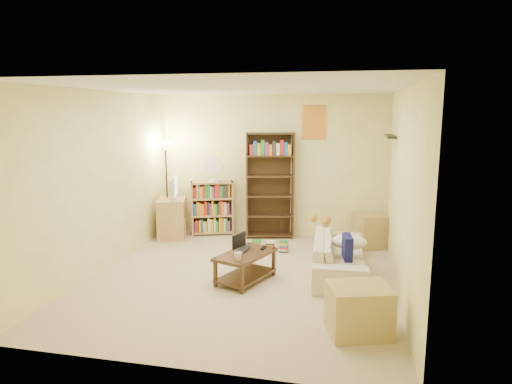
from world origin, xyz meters
TOP-DOWN VIEW (x-y plane):
  - room at (0.00, 0.01)m, footprint 4.50×4.54m
  - sofa at (1.27, 0.45)m, footprint 1.84×0.87m
  - navy_pillow at (1.37, 0.07)m, footprint 0.15×0.35m
  - cream_blanket at (1.39, 0.50)m, footprint 0.48×0.34m
  - tabby_cat at (1.00, 1.12)m, footprint 0.41×0.16m
  - coffee_table at (0.07, -0.11)m, footprint 0.76×0.98m
  - laptop at (0.06, 0.01)m, footprint 0.33×0.25m
  - laptop_screen at (-0.06, 0.05)m, footprint 0.11×0.27m
  - mug at (0.05, -0.41)m, footprint 0.17×0.17m
  - tv_remote at (0.26, 0.13)m, footprint 0.06×0.16m
  - tv_stand at (-1.70, 1.70)m, footprint 0.63×0.75m
  - television at (-1.70, 1.70)m, footprint 0.74×0.46m
  - tall_bookshelf at (-0.01, 2.05)m, footprint 0.87×0.46m
  - short_bookshelf at (-1.06, 2.05)m, footprint 0.81×0.54m
  - desk_fan at (-1.01, 2.00)m, footprint 0.34×0.19m
  - floor_lamp at (-1.80, 1.75)m, footprint 0.28×0.28m
  - side_table at (1.72, 1.82)m, footprint 0.63×0.63m
  - end_cabinet at (1.51, -1.25)m, footprint 0.71×0.65m
  - book_stacks at (0.17, 1.28)m, footprint 0.62×0.24m

SIDE VIEW (x-z plane):
  - book_stacks at x=0.17m, z-range -0.01..0.18m
  - coffee_table at x=0.07m, z-range 0.05..0.44m
  - end_cabinet at x=1.51m, z-range 0.00..0.50m
  - sofa at x=1.27m, z-range 0.00..0.52m
  - side_table at x=1.72m, z-range 0.00..0.55m
  - tv_stand at x=-1.70m, z-range 0.00..0.69m
  - tv_remote at x=0.26m, z-range 0.39..0.40m
  - laptop at x=0.06m, z-range 0.39..0.41m
  - mug at x=0.05m, z-range 0.39..0.49m
  - cream_blanket at x=1.39m, z-range 0.34..0.55m
  - short_bookshelf at x=-1.06m, z-range 0.00..0.97m
  - navy_pillow at x=1.37m, z-range 0.34..0.65m
  - laptop_screen at x=-0.06m, z-range 0.40..0.60m
  - tabby_cat at x=1.00m, z-range 0.52..0.66m
  - television at x=-1.70m, z-range 0.69..1.09m
  - tall_bookshelf at x=-0.01m, z-range 0.05..1.90m
  - desk_fan at x=-1.01m, z-range 0.97..1.43m
  - floor_lamp at x=-1.80m, z-range 0.49..2.15m
  - room at x=0.00m, z-range 0.36..2.88m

